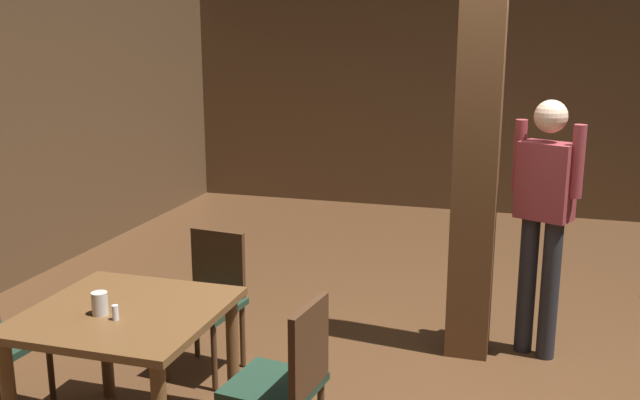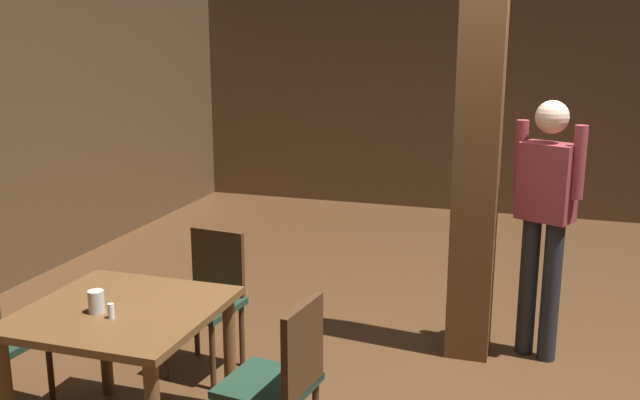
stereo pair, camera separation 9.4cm
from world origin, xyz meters
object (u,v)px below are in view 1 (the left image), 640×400
napkin_cup (100,303)px  standing_person (544,211)px  dining_table (126,332)px  chair_east (288,378)px  chair_north (210,295)px  salt_shaker (115,313)px

napkin_cup → standing_person: (2.12, 1.83, 0.19)m
dining_table → standing_person: 2.70m
standing_person → chair_east: bearing=-123.8°
napkin_cup → standing_person: standing_person is taller
chair_north → chair_east: 1.24m
chair_east → salt_shaker: 0.90m
napkin_cup → standing_person: 2.80m
napkin_cup → salt_shaker: (0.11, -0.04, -0.02)m
chair_east → standing_person: (1.16, 1.74, 0.50)m
chair_east → napkin_cup: chair_east is taller
salt_shaker → standing_person: standing_person is taller
salt_shaker → dining_table: bearing=103.7°
chair_east → salt_shaker: (-0.84, -0.13, 0.29)m
standing_person → salt_shaker: bearing=-137.1°
dining_table → salt_shaker: (0.03, -0.14, 0.16)m
chair_north → napkin_cup: bearing=-96.5°
napkin_cup → chair_north: bearing=83.5°
salt_shaker → standing_person: size_ratio=0.04×
dining_table → salt_shaker: size_ratio=12.53×
chair_east → standing_person: bearing=56.2°
chair_north → chair_east: same height
dining_table → chair_north: 0.92m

